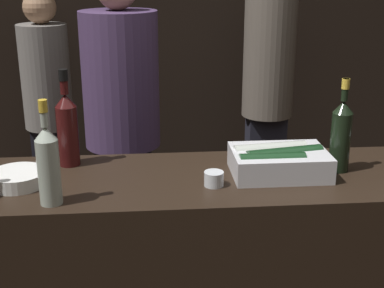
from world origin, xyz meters
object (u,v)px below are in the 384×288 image
Objects in this scene: champagne_bottle at (341,134)px; person_in_hoodie at (122,117)px; person_grey_polo at (48,101)px; red_wine_bottle_black_foil at (67,127)px; rose_wine_bottle at (48,163)px; ice_bin_with_bottles at (278,160)px; person_blond_tee at (268,88)px; candle_votive at (214,179)px; bowl_white at (18,178)px.

person_in_hoodie reaches higher than champagne_bottle.
champagne_bottle is at bearing -172.93° from person_grey_polo.
rose_wine_bottle is (-0.01, -0.36, -0.01)m from red_wine_bottle_black_foil.
person_in_hoodie is (-0.62, 1.06, -0.12)m from ice_bin_with_bottles.
red_wine_bottle_black_foil is (-0.79, 0.17, 0.10)m from ice_bin_with_bottles.
person_blond_tee is at bearing 87.63° from champagne_bottle.
red_wine_bottle_black_foil is 1.04m from champagne_bottle.
red_wine_bottle_black_foil reaches higher than candle_votive.
person_blond_tee is at bearing 50.87° from bowl_white.
champagne_bottle is (1.19, 0.04, 0.12)m from bowl_white.
red_wine_bottle_black_foil is at bearing 171.75° from champagne_bottle.
person_grey_polo is (-1.45, 0.19, -0.10)m from person_blond_tee.
ice_bin_with_bottles is 0.22× the size of person_grey_polo.
person_in_hoodie reaches higher than candle_votive.
red_wine_bottle_black_foil is 1.74m from person_blond_tee.
candle_votive is 0.04× the size of person_in_hoodie.
bowl_white is 1.14m from person_in_hoodie.
person_blond_tee reaches higher than champagne_bottle.
bowl_white is 0.57× the size of rose_wine_bottle.
person_in_hoodie is at bearing -173.26° from person_grey_polo.
red_wine_bottle_black_foil is at bearing 87.66° from rose_wine_bottle.
rose_wine_bottle is 0.22× the size of person_grey_polo.
person_grey_polo is at bearing 96.43° from bowl_white.
person_blond_tee is (0.93, 0.45, 0.04)m from person_in_hoodie.
bowl_white is 0.28m from red_wine_bottle_black_foil.
candle_votive reaches higher than bowl_white.
person_blond_tee is (1.09, 1.35, -0.18)m from red_wine_bottle_black_foil.
ice_bin_with_bottles is 0.95m from bowl_white.
ice_bin_with_bottles is 5.03× the size of candle_votive.
candle_votive is 0.57m from rose_wine_bottle.
bowl_white is at bearing -178.10° from champagne_bottle.
rose_wine_bottle is at bearing -120.17° from person_in_hoodie.
ice_bin_with_bottles is 0.99× the size of champagne_bottle.
person_in_hoodie reaches higher than person_grey_polo.
bowl_white is at bearing -129.96° from red_wine_bottle_black_foil.
person_grey_polo is (-0.19, 1.73, -0.15)m from bowl_white.
candle_votive is 0.04× the size of person_blond_tee.
candle_votive is at bearing -58.18° from person_blond_tee.
bowl_white is 0.11× the size of person_in_hoodie.
person_grey_polo is at bearing 102.92° from red_wine_bottle_black_foil.
champagne_bottle is 1.51m from person_blond_tee.
person_blond_tee is at bearing 4.09° from person_in_hoodie.
person_grey_polo reaches higher than candle_votive.
red_wine_bottle_black_foil is (-0.54, 0.26, 0.13)m from candle_votive.
person_in_hoodie is (0.18, 1.25, -0.21)m from rose_wine_bottle.
candle_votive is 0.52m from champagne_bottle.
red_wine_bottle_black_foil is 0.21× the size of person_in_hoodie.
person_grey_polo reaches higher than bowl_white.
champagne_bottle is 0.20× the size of person_in_hoodie.
champagne_bottle reaches higher than ice_bin_with_bottles.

